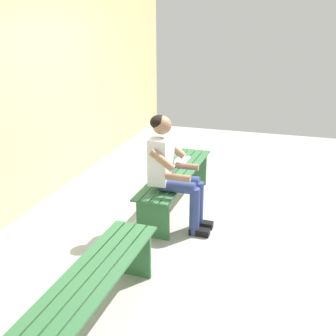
{
  "coord_description": "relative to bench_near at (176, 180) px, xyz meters",
  "views": [
    {
      "loc": [
        4.56,
        1.3,
        2.24
      ],
      "look_at": [
        0.82,
        0.15,
        0.81
      ],
      "focal_mm": 44.93,
      "sensor_mm": 36.0,
      "label": 1
    }
  ],
  "objects": [
    {
      "name": "bench_near",
      "position": [
        0.0,
        0.0,
        0.0
      ],
      "size": [
        1.88,
        0.45,
        0.46
      ],
      "rotation": [
        0.0,
        0.0,
        -0.03
      ],
      "color": "#2D6038",
      "rests_on": "ground"
    },
    {
      "name": "bench_far",
      "position": [
        2.35,
        -0.0,
        0.0
      ],
      "size": [
        1.93,
        0.45,
        0.46
      ],
      "rotation": [
        0.0,
        0.0,
        -0.03
      ],
      "color": "#2D6038",
      "rests_on": "ground"
    },
    {
      "name": "book_open",
      "position": [
        -0.34,
        -0.04,
        0.12
      ],
      "size": [
        0.42,
        0.17,
        0.02
      ],
      "rotation": [
        0.0,
        0.0,
        -0.03
      ],
      "color": "white",
      "rests_on": "bench_near"
    },
    {
      "name": "apple",
      "position": [
        -0.02,
        -0.06,
        0.15
      ],
      "size": [
        0.09,
        0.09,
        0.09
      ],
      "primitive_type": "sphere",
      "color": "#72B738",
      "rests_on": "bench_near"
    },
    {
      "name": "person_seated",
      "position": [
        0.52,
        0.1,
        0.34
      ],
      "size": [
        0.5,
        0.69,
        1.27
      ],
      "color": "silver",
      "rests_on": "ground"
    },
    {
      "name": "ground_plane",
      "position": [
        1.18,
        1.0,
        -0.38
      ],
      "size": [
        10.0,
        7.0,
        0.04
      ],
      "primitive_type": "cube",
      "color": "#9E9E99"
    },
    {
      "name": "brick_wall",
      "position": [
        0.5,
        -1.8,
        1.0
      ],
      "size": [
        9.5,
        0.24,
        2.7
      ],
      "primitive_type": "cube",
      "color": "#D1C684",
      "rests_on": "ground"
    }
  ]
}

